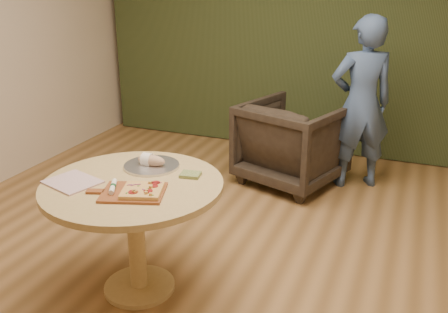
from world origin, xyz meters
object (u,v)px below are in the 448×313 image
cutlery_roll (113,187)px  armchair (293,139)px  person_standing (361,104)px  pizza_paddle (132,192)px  pedestal_table (134,204)px  bread_roll (150,160)px  flatbread_pizza (142,190)px  serving_tray (152,166)px

cutlery_roll → armchair: size_ratio=0.21×
armchair → person_standing: bearing=-145.2°
pizza_paddle → pedestal_table: bearing=101.7°
pedestal_table → bread_roll: size_ratio=5.64×
flatbread_pizza → cutlery_roll: 0.18m
flatbread_pizza → bread_roll: size_ratio=1.44×
flatbread_pizza → pedestal_table: bearing=139.0°
flatbread_pizza → person_standing: person_standing is taller
pedestal_table → cutlery_roll: 0.23m
flatbread_pizza → person_standing: size_ratio=0.18×
pizza_paddle → serving_tray: 0.42m
bread_roll → armchair: size_ratio=0.22×
serving_tray → armchair: bearing=74.9°
bread_roll → person_standing: 2.23m
pedestal_table → pizza_paddle: size_ratio=2.30×
armchair → person_standing: person_standing is taller
armchair → pizza_paddle: bearing=98.9°
flatbread_pizza → person_standing: 2.52m
pedestal_table → bread_roll: 0.33m
cutlery_roll → serving_tray: (0.02, 0.42, -0.02)m
pedestal_table → serving_tray: serving_tray is taller
serving_tray → cutlery_roll: bearing=-92.1°
pizza_paddle → person_standing: person_standing is taller
pedestal_table → armchair: 2.12m
pedestal_table → cutlery_roll: bearing=-102.9°
serving_tray → pedestal_table: bearing=-85.9°
pizza_paddle → person_standing: (0.96, 2.36, 0.04)m
pedestal_table → person_standing: 2.47m
bread_roll → pizza_paddle: bearing=-75.1°
pedestal_table → flatbread_pizza: flatbread_pizza is taller
bread_roll → flatbread_pizza: bearing=-66.2°
bread_roll → person_standing: person_standing is taller
pizza_paddle → armchair: 2.26m
flatbread_pizza → cutlery_roll: size_ratio=1.49×
pizza_paddle → flatbread_pizza: flatbread_pizza is taller
pedestal_table → bread_roll: (-0.03, 0.27, 0.18)m
pedestal_table → armchair: size_ratio=1.25×
pizza_paddle → serving_tray: (-0.10, 0.40, -0.00)m
pizza_paddle → bread_roll: bearing=86.5°
pedestal_table → person_standing: size_ratio=0.69×
bread_roll → armchair: (0.49, 1.79, -0.36)m
bread_roll → cutlery_roll: bearing=-90.9°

